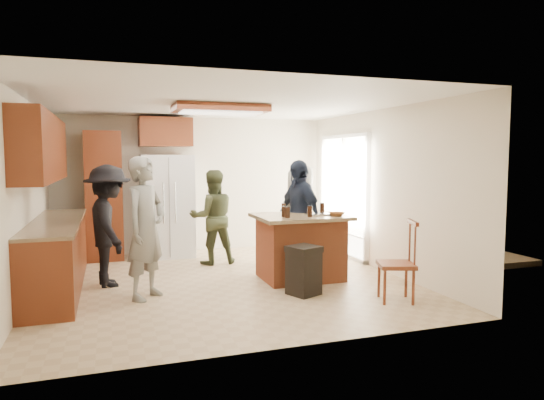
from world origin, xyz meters
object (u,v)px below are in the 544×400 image
object	(u,v)px
person_behind_right	(301,215)
trash_bin	(304,270)
person_side_right	(299,216)
person_counter	(109,225)
person_front_left	(146,228)
refrigerator	(167,206)
spindle_chair	(398,264)
kitchen_island	(300,246)
person_behind_left	(213,217)

from	to	relation	value
person_behind_right	trash_bin	size ratio (longest dim) A/B	2.61
person_side_right	person_counter	distance (m)	2.75
person_front_left	trash_bin	size ratio (longest dim) A/B	2.81
refrigerator	spindle_chair	xyz separation A→B (m)	(2.35, -3.67, -0.45)
person_behind_right	kitchen_island	bearing A→B (deg)	37.46
refrigerator	spindle_chair	distance (m)	4.38
person_side_right	trash_bin	distance (m)	1.35
person_behind_left	person_counter	distance (m)	1.86
person_behind_right	refrigerator	distance (m)	2.43
person_behind_left	person_counter	world-z (taller)	person_counter
refrigerator	person_counter	bearing A→B (deg)	-119.10
person_front_left	person_side_right	distance (m)	2.41
person_counter	person_behind_left	bearing A→B (deg)	-70.37
person_counter	kitchen_island	world-z (taller)	person_counter
person_front_left	person_behind_right	distance (m)	2.82
person_front_left	person_behind_left	bearing A→B (deg)	5.24
person_front_left	person_behind_left	distance (m)	2.06
person_behind_right	person_counter	distance (m)	3.02
person_counter	trash_bin	distance (m)	2.72
person_counter	refrigerator	distance (m)	2.03
person_behind_right	trash_bin	xyz separation A→B (m)	(-0.64, -1.68, -0.50)
person_counter	refrigerator	bearing A→B (deg)	-38.42
person_behind_left	trash_bin	xyz separation A→B (m)	(0.73, -2.17, -0.46)
person_behind_left	kitchen_island	xyz separation A→B (m)	(1.00, -1.39, -0.30)
person_front_left	spindle_chair	distance (m)	3.13
spindle_chair	person_behind_left	bearing A→B (deg)	121.47
person_side_right	trash_bin	bearing A→B (deg)	-30.79
person_counter	trash_bin	xyz separation A→B (m)	(2.36, -1.27, -0.51)
person_front_left	person_counter	bearing A→B (deg)	69.59
refrigerator	person_behind_right	bearing A→B (deg)	-34.20
person_behind_left	person_side_right	world-z (taller)	person_side_right
spindle_chair	kitchen_island	bearing A→B (deg)	116.79
person_behind_right	spindle_chair	size ratio (longest dim) A/B	1.65
person_front_left	spindle_chair	size ratio (longest dim) A/B	1.78
person_behind_left	trash_bin	world-z (taller)	person_behind_left
person_side_right	spindle_chair	distance (m)	1.93
person_behind_left	spindle_chair	world-z (taller)	person_behind_left
person_front_left	person_behind_right	size ratio (longest dim) A/B	1.07
person_counter	trash_bin	world-z (taller)	person_counter
person_behind_left	person_behind_right	distance (m)	1.46
refrigerator	trash_bin	distance (m)	3.39
person_front_left	spindle_chair	bearing A→B (deg)	-70.72
trash_bin	kitchen_island	bearing A→B (deg)	71.04
refrigerator	spindle_chair	world-z (taller)	refrigerator
kitchen_island	spindle_chair	distance (m)	1.58
person_behind_left	trash_bin	size ratio (longest dim) A/B	2.47
trash_bin	person_front_left	bearing A→B (deg)	165.80
person_counter	kitchen_island	bearing A→B (deg)	-109.89
person_front_left	spindle_chair	xyz separation A→B (m)	(2.89, -1.11, -0.43)
person_behind_left	refrigerator	size ratio (longest dim) A/B	0.86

